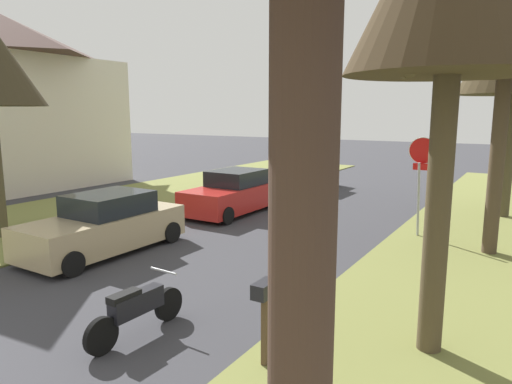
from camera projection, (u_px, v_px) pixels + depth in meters
The scene contains 6 objects.
stop_sign_far at pixel (422, 165), 13.44m from camera, with size 0.81×0.55×2.94m.
parked_sedan_tan at pixel (105, 225), 12.22m from camera, with size 1.97×4.42×1.57m.
parked_sedan_red at pixel (234, 193), 17.10m from camera, with size 1.97×4.42×1.57m.
parked_sedan_white at pixel (305, 175), 22.25m from camera, with size 1.97×4.42×1.57m.
parked_motorcycle at pixel (136, 309), 7.60m from camera, with size 0.60×2.05×0.97m.
curbside_mailbox at pixel (265, 299), 6.55m from camera, with size 0.22×0.44×1.27m.
Camera 1 is at (7.14, -0.84, 3.68)m, focal length 32.29 mm.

